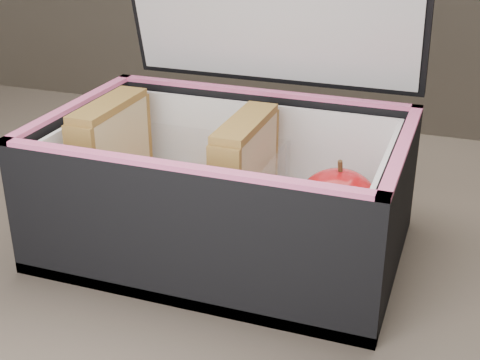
# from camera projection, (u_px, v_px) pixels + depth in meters

# --- Properties ---
(kitchen_table) EXTENTS (1.20, 0.80, 0.75)m
(kitchen_table) POSITION_uv_depth(u_px,v_px,m) (202.00, 345.00, 0.63)
(kitchen_table) COLOR brown
(kitchen_table) RESTS_ON ground
(lunch_bag) EXTENTS (0.31, 0.25, 0.31)m
(lunch_bag) POSITION_uv_depth(u_px,v_px,m) (227.00, 178.00, 0.59)
(lunch_bag) COLOR black
(lunch_bag) RESTS_ON kitchen_table
(plastic_tub) EXTENTS (0.18, 0.13, 0.07)m
(plastic_tub) POSITION_uv_depth(u_px,v_px,m) (177.00, 189.00, 0.61)
(plastic_tub) COLOR white
(plastic_tub) RESTS_ON lunch_bag
(sandwich_left) EXTENTS (0.03, 0.10, 0.11)m
(sandwich_left) POSITION_uv_depth(u_px,v_px,m) (112.00, 158.00, 0.62)
(sandwich_left) COLOR tan
(sandwich_left) RESTS_ON plastic_tub
(sandwich_right) EXTENTS (0.03, 0.10, 0.11)m
(sandwich_right) POSITION_uv_depth(u_px,v_px,m) (245.00, 178.00, 0.58)
(sandwich_right) COLOR tan
(sandwich_right) RESTS_ON plastic_tub
(carrot_sticks) EXTENTS (0.05, 0.15, 0.03)m
(carrot_sticks) POSITION_uv_depth(u_px,v_px,m) (185.00, 202.00, 0.63)
(carrot_sticks) COLOR #FF5502
(carrot_sticks) RESTS_ON plastic_tub
(paper_napkin) EXTENTS (0.09, 0.10, 0.01)m
(paper_napkin) POSITION_uv_depth(u_px,v_px,m) (331.00, 240.00, 0.59)
(paper_napkin) COLOR white
(paper_napkin) RESTS_ON lunch_bag
(red_apple) EXTENTS (0.09, 0.09, 0.08)m
(red_apple) POSITION_uv_depth(u_px,v_px,m) (338.00, 207.00, 0.57)
(red_apple) COLOR #9C0100
(red_apple) RESTS_ON paper_napkin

